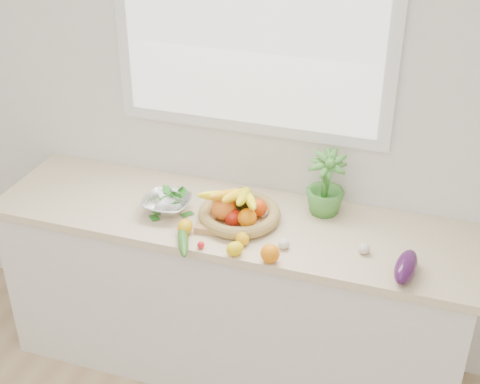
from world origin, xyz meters
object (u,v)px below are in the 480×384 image
(eggplant, at_px, (406,267))
(cucumber, at_px, (183,240))
(fruit_basket, at_px, (239,210))
(potted_herb, at_px, (326,184))
(apple, at_px, (233,217))
(colander_with_spinach, at_px, (167,201))

(eggplant, height_order, cucumber, eggplant)
(cucumber, relative_size, fruit_basket, 0.55)
(cucumber, distance_m, fruit_basket, 0.31)
(eggplant, relative_size, potted_herb, 0.69)
(fruit_basket, bearing_deg, apple, -103.75)
(fruit_basket, xyz_separation_m, colander_with_spinach, (-0.34, -0.04, 0.01))
(apple, bearing_deg, cucumber, -125.20)
(eggplant, height_order, fruit_basket, fruit_basket)
(eggplant, bearing_deg, fruit_basket, 166.57)
(potted_herb, bearing_deg, colander_with_spinach, -161.45)
(eggplant, xyz_separation_m, potted_herb, (-0.41, 0.37, 0.10))
(apple, height_order, potted_herb, potted_herb)
(apple, xyz_separation_m, colander_with_spinach, (-0.33, 0.01, 0.02))
(colander_with_spinach, bearing_deg, fruit_basket, 6.90)
(fruit_basket, bearing_deg, potted_herb, 28.38)
(cucumber, xyz_separation_m, fruit_basket, (0.16, 0.26, 0.03))
(colander_with_spinach, bearing_deg, potted_herb, 18.55)
(apple, relative_size, eggplant, 0.36)
(eggplant, bearing_deg, cucumber, -175.06)
(potted_herb, relative_size, fruit_basket, 0.71)
(fruit_basket, height_order, colander_with_spinach, fruit_basket)
(fruit_basket, distance_m, colander_with_spinach, 0.34)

